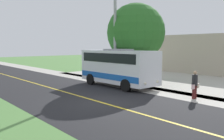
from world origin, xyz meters
name	(u,v)px	position (x,y,z in m)	size (l,w,h in m)	color
ground_plane	(102,103)	(0.00, 0.00, 0.00)	(120.00, 120.00, 0.00)	#548442
road_surface	(102,103)	(0.00, 0.00, 0.00)	(8.00, 100.00, 0.01)	black
sidewalk	(159,91)	(-5.20, 0.00, 0.00)	(2.40, 100.00, 0.01)	#B2ADA3
road_centre_line	(102,103)	(0.00, 0.00, 0.01)	(0.16, 100.00, 0.00)	gold
shuttle_bus_front	(118,66)	(-4.50, -3.54, 1.64)	(2.65, 6.90, 2.98)	white
pedestrian_with_bags	(195,84)	(-4.92, 2.90, 0.92)	(0.72, 0.34, 1.72)	#4C1919
street_light_pole	(114,27)	(-4.89, -4.49, 4.76)	(1.97, 0.24, 8.69)	#9E9EA3
tree_curbside	(136,33)	(-7.40, -4.39, 4.40)	(5.17, 5.17, 6.99)	#4C3826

